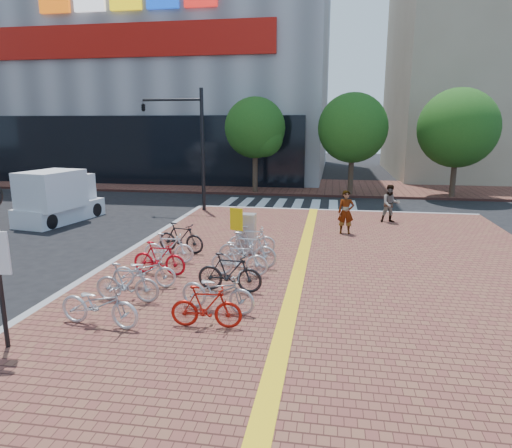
% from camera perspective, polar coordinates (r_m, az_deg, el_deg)
% --- Properties ---
extents(ground, '(120.00, 120.00, 0.00)m').
position_cam_1_polar(ground, '(12.41, -4.64, -8.68)').
color(ground, black).
rests_on(ground, ground).
extents(sidewalk, '(14.00, 34.00, 0.15)m').
position_cam_1_polar(sidewalk, '(7.61, 9.31, -22.99)').
color(sidewalk, brown).
rests_on(sidewalk, ground).
extents(tactile_strip, '(0.40, 34.00, 0.01)m').
position_cam_1_polar(tactile_strip, '(7.62, 1.20, -22.04)').
color(tactile_strip, yellow).
rests_on(tactile_strip, sidewalk).
extents(kerb_north, '(14.00, 0.25, 0.15)m').
position_cam_1_polar(kerb_north, '(23.63, 9.65, 1.58)').
color(kerb_north, gray).
rests_on(kerb_north, ground).
extents(far_sidewalk, '(70.00, 8.00, 0.15)m').
position_cam_1_polar(far_sidewalk, '(32.64, 4.40, 4.70)').
color(far_sidewalk, brown).
rests_on(far_sidewalk, ground).
extents(department_store, '(36.00, 24.27, 28.00)m').
position_cam_1_polar(department_store, '(48.06, -15.06, 23.49)').
color(department_store, gray).
rests_on(department_store, ground).
extents(crosswalk, '(7.50, 4.00, 0.01)m').
position_cam_1_polar(crosswalk, '(25.72, 4.07, 2.45)').
color(crosswalk, silver).
rests_on(crosswalk, ground).
extents(street_trees, '(16.20, 4.60, 6.35)m').
position_cam_1_polar(street_trees, '(28.75, 14.12, 11.37)').
color(street_trees, '#38281E').
rests_on(street_trees, far_sidewalk).
extents(bike_0, '(1.95, 0.86, 0.99)m').
position_cam_1_polar(bike_0, '(10.57, -19.01, -9.48)').
color(bike_0, silver).
rests_on(bike_0, sidewalk).
extents(bike_1, '(1.65, 0.48, 0.99)m').
position_cam_1_polar(bike_1, '(11.72, -15.81, -7.08)').
color(bike_1, '#A3A3A7').
rests_on(bike_1, sidewalk).
extents(bike_2, '(1.77, 0.82, 0.89)m').
position_cam_1_polar(bike_2, '(12.63, -13.78, -5.76)').
color(bike_2, silver).
rests_on(bike_2, sidewalk).
extents(bike_3, '(1.66, 0.59, 0.98)m').
position_cam_1_polar(bike_3, '(13.57, -12.01, -4.21)').
color(bike_3, red).
rests_on(bike_3, sidewalk).
extents(bike_4, '(1.62, 0.54, 0.96)m').
position_cam_1_polar(bike_4, '(14.64, -10.86, -2.96)').
color(bike_4, white).
rests_on(bike_4, sidewalk).
extents(bike_5, '(1.77, 0.82, 1.03)m').
position_cam_1_polar(bike_5, '(15.73, -9.39, -1.70)').
color(bike_5, black).
rests_on(bike_5, sidewalk).
extents(bike_6, '(1.58, 0.53, 0.94)m').
position_cam_1_polar(bike_6, '(10.00, -6.24, -10.26)').
color(bike_6, '#9E140B').
rests_on(bike_6, sidewalk).
extents(bike_7, '(1.97, 1.02, 0.98)m').
position_cam_1_polar(bike_7, '(10.80, -4.83, -8.35)').
color(bike_7, '#AFAFB4').
rests_on(bike_7, sidewalk).
extents(bike_8, '(1.76, 0.58, 1.04)m').
position_cam_1_polar(bike_8, '(11.97, -3.32, -6.06)').
color(bike_8, black).
rests_on(bike_8, sidewalk).
extents(bike_9, '(1.68, 0.51, 1.01)m').
position_cam_1_polar(bike_9, '(13.16, -2.11, -4.40)').
color(bike_9, silver).
rests_on(bike_9, sidewalk).
extents(bike_10, '(1.88, 0.70, 1.11)m').
position_cam_1_polar(bike_10, '(13.90, -1.12, -3.26)').
color(bike_10, '#ADAEB2').
rests_on(bike_10, sidewalk).
extents(bike_11, '(1.63, 0.59, 0.96)m').
position_cam_1_polar(bike_11, '(15.34, -0.53, -2.02)').
color(bike_11, silver).
rests_on(bike_11, sidewalk).
extents(pedestrian_a, '(0.66, 0.45, 1.74)m').
position_cam_1_polar(pedestrian_a, '(18.45, 11.17, 1.46)').
color(pedestrian_a, gray).
rests_on(pedestrian_a, sidewalk).
extents(pedestrian_b, '(0.90, 0.75, 1.68)m').
position_cam_1_polar(pedestrian_b, '(21.08, 16.46, 2.46)').
color(pedestrian_b, '#525A68').
rests_on(pedestrian_b, sidewalk).
extents(utility_box, '(0.61, 0.44, 1.33)m').
position_cam_1_polar(utility_box, '(15.56, -1.18, -1.12)').
color(utility_box, '#B4B5B9').
rests_on(utility_box, sidewalk).
extents(yellow_sign, '(0.44, 0.18, 1.67)m').
position_cam_1_polar(yellow_sign, '(14.67, -2.50, 0.01)').
color(yellow_sign, '#B7B7BC').
rests_on(yellow_sign, sidewalk).
extents(traffic_light_pole, '(3.22, 1.24, 5.99)m').
position_cam_1_polar(traffic_light_pole, '(23.40, -10.08, 11.84)').
color(traffic_light_pole, black).
rests_on(traffic_light_pole, sidewalk).
extents(box_truck, '(2.48, 4.42, 2.42)m').
position_cam_1_polar(box_truck, '(22.94, -23.52, 3.08)').
color(box_truck, white).
rests_on(box_truck, ground).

